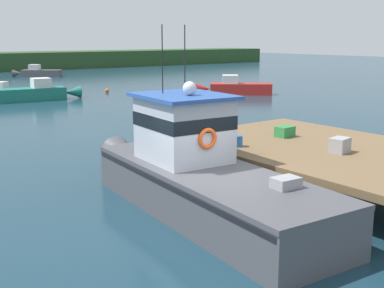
{
  "coord_description": "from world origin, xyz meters",
  "views": [
    {
      "loc": [
        -7.44,
        -9.23,
        4.47
      ],
      "look_at": [
        1.2,
        2.07,
        1.4
      ],
      "focal_mm": 46.39,
      "sensor_mm": 36.0,
      "label": 1
    }
  ],
  "objects_px": {
    "moored_boat_off_the_point": "(235,88)",
    "moored_boat_near_channel": "(36,93)",
    "crate_stack_near_edge": "(285,132)",
    "moored_boat_mid_harbor": "(38,73)",
    "bait_bucket": "(237,141)",
    "main_fishing_boat": "(197,173)",
    "mooring_buoy_inshore": "(107,91)",
    "crate_single_by_cleat": "(340,145)",
    "mooring_buoy_outer": "(112,152)"
  },
  "relations": [
    {
      "from": "moored_boat_off_the_point",
      "to": "moored_boat_near_channel",
      "type": "distance_m",
      "value": 15.24
    },
    {
      "from": "moored_boat_off_the_point",
      "to": "moored_boat_near_channel",
      "type": "height_order",
      "value": "moored_boat_near_channel"
    },
    {
      "from": "crate_stack_near_edge",
      "to": "moored_boat_mid_harbor",
      "type": "xyz_separation_m",
      "value": [
        8.46,
        45.42,
        -0.89
      ]
    },
    {
      "from": "bait_bucket",
      "to": "moored_boat_mid_harbor",
      "type": "bearing_deg",
      "value": 76.71
    },
    {
      "from": "bait_bucket",
      "to": "moored_boat_off_the_point",
      "type": "height_order",
      "value": "moored_boat_off_the_point"
    },
    {
      "from": "moored_boat_mid_harbor",
      "to": "main_fishing_boat",
      "type": "bearing_deg",
      "value": -105.76
    },
    {
      "from": "moored_boat_off_the_point",
      "to": "mooring_buoy_inshore",
      "type": "xyz_separation_m",
      "value": [
        -7.5,
        7.43,
        -0.36
      ]
    },
    {
      "from": "crate_single_by_cleat",
      "to": "moored_boat_mid_harbor",
      "type": "relative_size",
      "value": 0.12
    },
    {
      "from": "crate_stack_near_edge",
      "to": "mooring_buoy_outer",
      "type": "bearing_deg",
      "value": 124.99
    },
    {
      "from": "moored_boat_off_the_point",
      "to": "mooring_buoy_outer",
      "type": "xyz_separation_m",
      "value": [
        -18.08,
        -12.95,
        -0.33
      ]
    },
    {
      "from": "main_fishing_boat",
      "to": "moored_boat_mid_harbor",
      "type": "relative_size",
      "value": 1.97
    },
    {
      "from": "moored_boat_near_channel",
      "to": "mooring_buoy_outer",
      "type": "height_order",
      "value": "moored_boat_near_channel"
    },
    {
      "from": "moored_boat_mid_harbor",
      "to": "mooring_buoy_inshore",
      "type": "height_order",
      "value": "moored_boat_mid_harbor"
    },
    {
      "from": "main_fishing_boat",
      "to": "moored_boat_mid_harbor",
      "type": "xyz_separation_m",
      "value": [
        13.16,
        46.63,
        -0.52
      ]
    },
    {
      "from": "moored_boat_off_the_point",
      "to": "moored_boat_near_channel",
      "type": "relative_size",
      "value": 0.85
    },
    {
      "from": "crate_stack_near_edge",
      "to": "mooring_buoy_inshore",
      "type": "xyz_separation_m",
      "value": [
        6.88,
        25.68,
        -1.21
      ]
    },
    {
      "from": "bait_bucket",
      "to": "main_fishing_boat",
      "type": "bearing_deg",
      "value": -156.43
    },
    {
      "from": "moored_boat_off_the_point",
      "to": "moored_boat_mid_harbor",
      "type": "relative_size",
      "value": 1.07
    },
    {
      "from": "moored_boat_off_the_point",
      "to": "moored_boat_mid_harbor",
      "type": "bearing_deg",
      "value": 102.28
    },
    {
      "from": "crate_single_by_cleat",
      "to": "moored_boat_off_the_point",
      "type": "height_order",
      "value": "crate_single_by_cleat"
    },
    {
      "from": "crate_stack_near_edge",
      "to": "mooring_buoy_outer",
      "type": "height_order",
      "value": "crate_stack_near_edge"
    },
    {
      "from": "mooring_buoy_inshore",
      "to": "mooring_buoy_outer",
      "type": "distance_m",
      "value": 22.97
    },
    {
      "from": "crate_stack_near_edge",
      "to": "mooring_buoy_inshore",
      "type": "distance_m",
      "value": 26.61
    },
    {
      "from": "bait_bucket",
      "to": "mooring_buoy_outer",
      "type": "height_order",
      "value": "bait_bucket"
    },
    {
      "from": "moored_boat_mid_harbor",
      "to": "mooring_buoy_outer",
      "type": "distance_m",
      "value": 41.93
    },
    {
      "from": "moored_boat_near_channel",
      "to": "moored_boat_off_the_point",
      "type": "bearing_deg",
      "value": -22.87
    },
    {
      "from": "moored_boat_mid_harbor",
      "to": "mooring_buoy_outer",
      "type": "bearing_deg",
      "value": -106.87
    },
    {
      "from": "main_fishing_boat",
      "to": "mooring_buoy_outer",
      "type": "distance_m",
      "value": 6.63
    },
    {
      "from": "moored_boat_off_the_point",
      "to": "mooring_buoy_inshore",
      "type": "bearing_deg",
      "value": 135.27
    },
    {
      "from": "moored_boat_mid_harbor",
      "to": "mooring_buoy_outer",
      "type": "xyz_separation_m",
      "value": [
        -12.17,
        -40.13,
        -0.29
      ]
    },
    {
      "from": "crate_stack_near_edge",
      "to": "bait_bucket",
      "type": "xyz_separation_m",
      "value": [
        -2.31,
        -0.17,
        -0.01
      ]
    },
    {
      "from": "crate_single_by_cleat",
      "to": "moored_boat_near_channel",
      "type": "distance_m",
      "value": 26.76
    },
    {
      "from": "crate_single_by_cleat",
      "to": "bait_bucket",
      "type": "xyz_separation_m",
      "value": [
        -1.81,
        2.39,
        -0.05
      ]
    },
    {
      "from": "main_fishing_boat",
      "to": "crate_single_by_cleat",
      "type": "distance_m",
      "value": 4.43
    },
    {
      "from": "moored_boat_off_the_point",
      "to": "bait_bucket",
      "type": "bearing_deg",
      "value": -132.18
    },
    {
      "from": "moored_boat_near_channel",
      "to": "mooring_buoy_outer",
      "type": "bearing_deg",
      "value": -102.08
    },
    {
      "from": "moored_boat_off_the_point",
      "to": "mooring_buoy_outer",
      "type": "height_order",
      "value": "moored_boat_off_the_point"
    },
    {
      "from": "crate_stack_near_edge",
      "to": "mooring_buoy_inshore",
      "type": "height_order",
      "value": "crate_stack_near_edge"
    },
    {
      "from": "crate_stack_near_edge",
      "to": "moored_boat_mid_harbor",
      "type": "relative_size",
      "value": 0.12
    },
    {
      "from": "crate_single_by_cleat",
      "to": "moored_boat_off_the_point",
      "type": "xyz_separation_m",
      "value": [
        14.87,
        20.8,
        -0.89
      ]
    },
    {
      "from": "main_fishing_boat",
      "to": "moored_boat_off_the_point",
      "type": "height_order",
      "value": "main_fishing_boat"
    },
    {
      "from": "moored_boat_off_the_point",
      "to": "mooring_buoy_outer",
      "type": "relative_size",
      "value": 13.65
    },
    {
      "from": "moored_boat_near_channel",
      "to": "mooring_buoy_inshore",
      "type": "xyz_separation_m",
      "value": [
        6.54,
        1.51,
        -0.38
      ]
    },
    {
      "from": "bait_bucket",
      "to": "mooring_buoy_outer",
      "type": "bearing_deg",
      "value": 104.38
    },
    {
      "from": "moored_boat_near_channel",
      "to": "mooring_buoy_inshore",
      "type": "height_order",
      "value": "moored_boat_near_channel"
    },
    {
      "from": "main_fishing_boat",
      "to": "crate_single_by_cleat",
      "type": "bearing_deg",
      "value": -17.79
    },
    {
      "from": "crate_stack_near_edge",
      "to": "mooring_buoy_outer",
      "type": "distance_m",
      "value": 6.57
    },
    {
      "from": "moored_boat_near_channel",
      "to": "bait_bucket",
      "type": "bearing_deg",
      "value": -96.19
    },
    {
      "from": "main_fishing_boat",
      "to": "bait_bucket",
      "type": "height_order",
      "value": "main_fishing_boat"
    },
    {
      "from": "crate_single_by_cleat",
      "to": "mooring_buoy_outer",
      "type": "xyz_separation_m",
      "value": [
        -3.21,
        7.85,
        -1.22
      ]
    }
  ]
}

